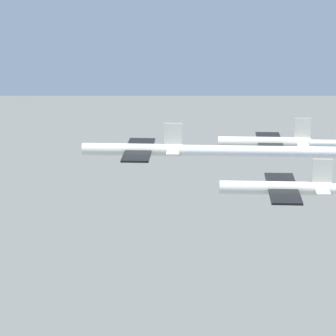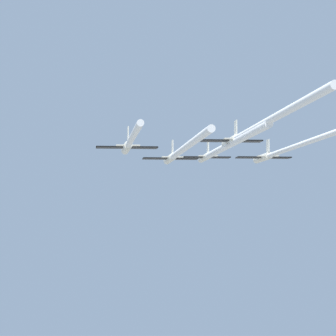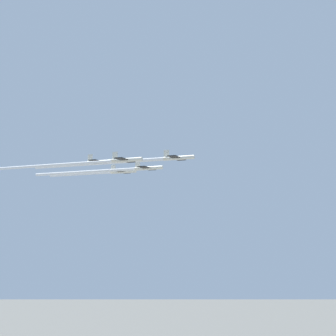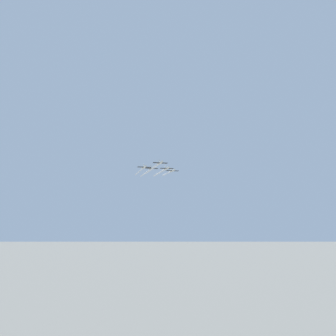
% 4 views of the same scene
% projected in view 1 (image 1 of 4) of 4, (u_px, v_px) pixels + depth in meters
% --- Properties ---
extents(jet_0, '(10.60, 10.93, 3.67)m').
position_uv_depth(jet_0, '(136.00, 149.00, 86.69)').
color(jet_0, silver).
extents(jet_1, '(10.60, 10.93, 3.67)m').
position_uv_depth(jet_1, '(280.00, 188.00, 77.87)').
color(jet_1, silver).
extents(jet_2, '(10.60, 10.93, 3.67)m').
position_uv_depth(jet_2, '(268.00, 142.00, 94.69)').
color(jet_2, silver).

